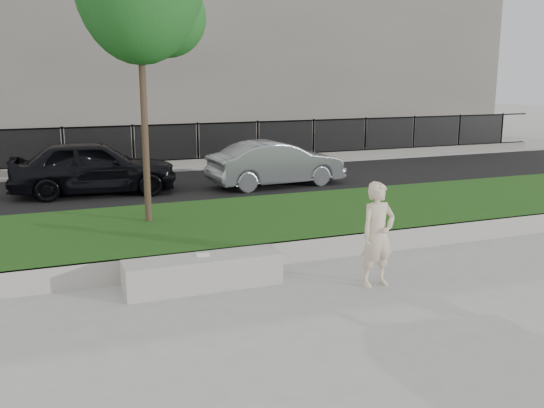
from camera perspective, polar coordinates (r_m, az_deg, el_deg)
name	(u,v)px	position (r m, az deg, el deg)	size (l,w,h in m)	color
ground	(296,284)	(9.63, 2.23, -7.57)	(90.00, 90.00, 0.00)	gray
grass_bank	(236,228)	(12.26, -3.42, -2.27)	(34.00, 4.00, 0.40)	#14330C
grass_kerb	(271,254)	(10.48, -0.06, -4.76)	(34.00, 0.08, 0.40)	#9D9A93
street	(176,189)	(17.49, -9.06, 1.37)	(34.00, 7.00, 0.04)	black
far_pavement	(147,166)	(21.84, -11.66, 3.52)	(34.00, 3.00, 0.12)	gray
iron_fence	(152,156)	(20.80, -11.23, 4.46)	(32.00, 0.30, 1.50)	slate
building_facade	(114,33)	(28.58, -14.67, 15.31)	(34.00, 10.00, 10.00)	#615B55
stone_bench	(203,272)	(9.48, -6.48, -6.40)	(2.43, 0.61, 0.50)	#9D9A93
man	(378,235)	(9.49, 9.92, -2.85)	(0.60, 0.39, 1.65)	beige
book	(203,255)	(9.46, -6.51, -4.77)	(0.20, 0.14, 0.02)	white
car_dark	(94,167)	(17.06, -16.41, 3.37)	(1.76, 4.37, 1.49)	black
car_silver	(276,163)	(17.64, 0.42, 3.83)	(1.38, 3.96, 1.31)	gray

